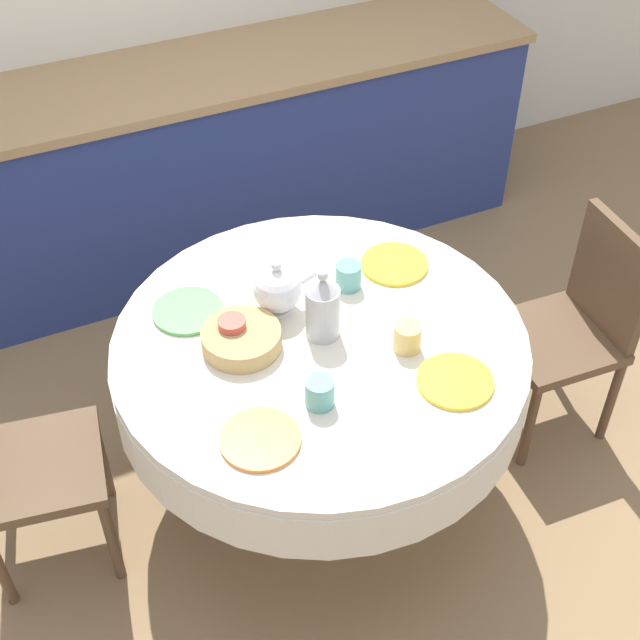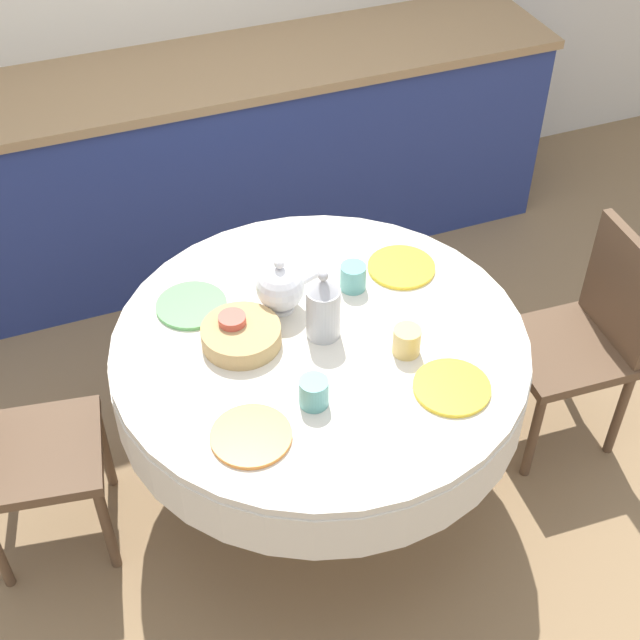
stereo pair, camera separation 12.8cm
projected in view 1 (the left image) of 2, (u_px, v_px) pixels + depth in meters
name	position (u px, v px, depth m)	size (l,w,h in m)	color
ground_plane	(320.00, 486.00, 3.29)	(12.00, 12.00, 0.00)	#8E704C
kitchen_counter	(178.00, 171.00, 3.99)	(3.24, 0.64, 0.94)	navy
dining_table	(320.00, 367.00, 2.86)	(1.32, 1.32, 0.75)	brown
chair_left	(576.00, 321.00, 3.23)	(0.42, 0.42, 0.88)	brown
chair_right	(10.00, 460.00, 2.76)	(0.46, 0.46, 0.88)	brown
plate_near_left	(260.00, 439.00, 2.47)	(0.23, 0.23, 0.01)	orange
cup_near_left	(320.00, 393.00, 2.55)	(0.09, 0.09, 0.09)	#5BA39E
plate_near_right	(455.00, 381.00, 2.64)	(0.23, 0.23, 0.01)	yellow
cup_near_right	(407.00, 337.00, 2.72)	(0.09, 0.09, 0.09)	#DBB766
plate_far_left	(188.00, 311.00, 2.87)	(0.23, 0.23, 0.01)	#5BA85B
cup_far_left	(232.00, 331.00, 2.74)	(0.09, 0.09, 0.09)	#CC4C3D
plate_far_right	(394.00, 264.00, 3.04)	(0.23, 0.23, 0.01)	yellow
cup_far_right	(348.00, 276.00, 2.94)	(0.09, 0.09, 0.09)	#5BA39E
coffee_carafe	(323.00, 308.00, 2.72)	(0.11, 0.11, 0.25)	#B2B2B7
teapot	(278.00, 289.00, 2.82)	(0.22, 0.16, 0.20)	white
bread_basket	(241.00, 339.00, 2.73)	(0.25, 0.25, 0.06)	tan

